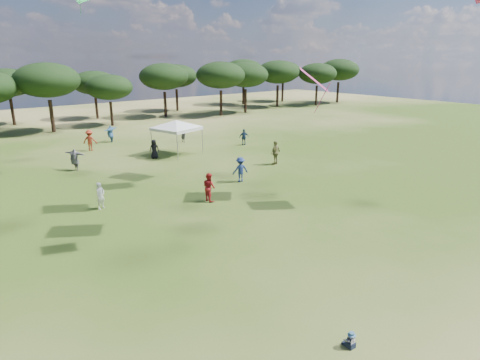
% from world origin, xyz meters
% --- Properties ---
extents(tree_line, '(108.78, 17.63, 7.77)m').
position_xyz_m(tree_line, '(2.39, 47.41, 5.42)').
color(tree_line, black).
rests_on(tree_line, ground).
extents(tent_right, '(6.31, 6.31, 3.28)m').
position_xyz_m(tent_right, '(8.59, 25.98, 2.86)').
color(tent_right, gray).
rests_on(tent_right, ground).
extents(toddler, '(0.34, 0.38, 0.51)m').
position_xyz_m(toddler, '(0.19, 1.79, 0.23)').
color(toddler, black).
rests_on(toddler, ground).
extents(festival_crowd, '(29.90, 21.32, 1.90)m').
position_xyz_m(festival_crowd, '(0.21, 25.40, 0.87)').
color(festival_crowd, brown).
rests_on(festival_crowd, ground).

